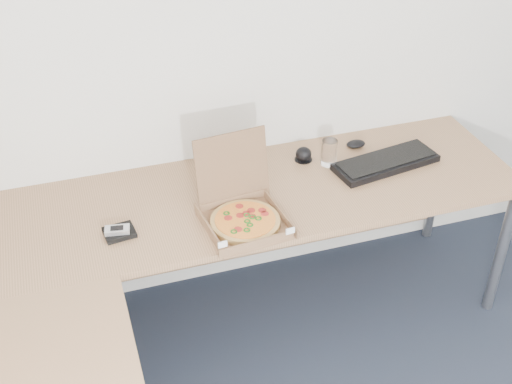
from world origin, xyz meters
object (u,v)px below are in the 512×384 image
object	(u,v)px
desk	(185,282)
keyboard	(386,163)
wallet	(119,232)
pizza_box	(244,216)
drinking_glass	(329,152)

from	to	relation	value
desk	keyboard	world-z (taller)	keyboard
desk	keyboard	distance (m)	1.13
wallet	pizza_box	bearing A→B (deg)	-16.10
desk	wallet	bearing A→B (deg)	121.05
pizza_box	wallet	bearing A→B (deg)	164.45
pizza_box	wallet	distance (m)	0.50
wallet	keyboard	bearing A→B (deg)	-0.41
pizza_box	keyboard	bearing A→B (deg)	10.17
pizza_box	keyboard	distance (m)	0.77
keyboard	drinking_glass	bearing A→B (deg)	150.08
pizza_box	keyboard	size ratio (longest dim) A/B	0.75
drinking_glass	keyboard	world-z (taller)	drinking_glass
desk	drinking_glass	xyz separation A→B (m)	(0.80, 0.54, 0.09)
drinking_glass	wallet	bearing A→B (deg)	-167.09
pizza_box	desk	bearing A→B (deg)	-148.12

